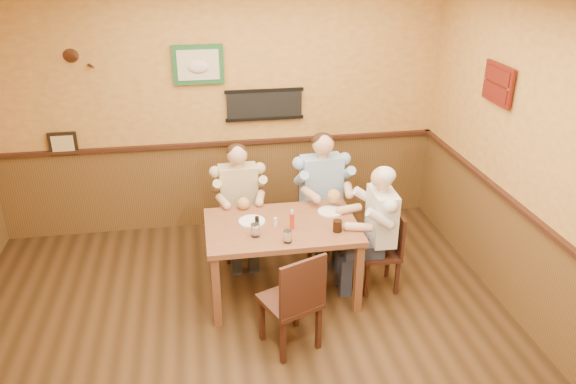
{
  "coord_description": "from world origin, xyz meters",
  "views": [
    {
      "loc": [
        -0.25,
        -3.58,
        3.19
      ],
      "look_at": [
        0.5,
        0.88,
        1.1
      ],
      "focal_mm": 35.0,
      "sensor_mm": 36.0,
      "label": 1
    }
  ],
  "objects_px": {
    "dining_table": "(282,233)",
    "diner_tan_shirt": "(239,207)",
    "chair_back_right": "(320,216)",
    "chair_right_end": "(379,251)",
    "pepper_shaker": "(257,221)",
    "chair_near_side": "(290,298)",
    "diner_blue_polo": "(321,201)",
    "water_glass_mid": "(288,236)",
    "salt_shaker": "(275,222)",
    "hot_sauce_bottle": "(292,220)",
    "diner_white_elder": "(380,236)",
    "cola_tumbler": "(337,226)",
    "water_glass_left": "(255,230)",
    "chair_back_left": "(240,222)"
  },
  "relations": [
    {
      "from": "water_glass_left",
      "to": "salt_shaker",
      "type": "distance_m",
      "value": 0.26
    },
    {
      "from": "chair_right_end",
      "to": "chair_back_right",
      "type": "bearing_deg",
      "value": -150.03
    },
    {
      "from": "chair_near_side",
      "to": "diner_blue_polo",
      "type": "bearing_deg",
      "value": -134.22
    },
    {
      "from": "chair_back_right",
      "to": "chair_right_end",
      "type": "distance_m",
      "value": 0.86
    },
    {
      "from": "water_glass_mid",
      "to": "pepper_shaker",
      "type": "height_order",
      "value": "water_glass_mid"
    },
    {
      "from": "chair_back_right",
      "to": "hot_sauce_bottle",
      "type": "xyz_separation_m",
      "value": [
        -0.45,
        -0.8,
        0.4
      ]
    },
    {
      "from": "hot_sauce_bottle",
      "to": "pepper_shaker",
      "type": "bearing_deg",
      "value": 162.72
    },
    {
      "from": "salt_shaker",
      "to": "chair_right_end",
      "type": "bearing_deg",
      "value": -2.11
    },
    {
      "from": "chair_near_side",
      "to": "cola_tumbler",
      "type": "bearing_deg",
      "value": -156.64
    },
    {
      "from": "chair_back_left",
      "to": "water_glass_left",
      "type": "distance_m",
      "value": 1.04
    },
    {
      "from": "diner_tan_shirt",
      "to": "hot_sauce_bottle",
      "type": "distance_m",
      "value": 1.0
    },
    {
      "from": "dining_table",
      "to": "diner_tan_shirt",
      "type": "relative_size",
      "value": 1.22
    },
    {
      "from": "diner_white_elder",
      "to": "chair_back_right",
      "type": "bearing_deg",
      "value": -150.03
    },
    {
      "from": "pepper_shaker",
      "to": "diner_tan_shirt",
      "type": "bearing_deg",
      "value": 97.77
    },
    {
      "from": "chair_back_left",
      "to": "cola_tumbler",
      "type": "distance_m",
      "value": 1.34
    },
    {
      "from": "chair_near_side",
      "to": "pepper_shaker",
      "type": "bearing_deg",
      "value": -99.4
    },
    {
      "from": "diner_blue_polo",
      "to": "dining_table",
      "type": "bearing_deg",
      "value": -131.39
    },
    {
      "from": "water_glass_mid",
      "to": "cola_tumbler",
      "type": "xyz_separation_m",
      "value": [
        0.47,
        0.12,
        -0.0
      ]
    },
    {
      "from": "diner_blue_polo",
      "to": "hot_sauce_bottle",
      "type": "distance_m",
      "value": 0.94
    },
    {
      "from": "diner_blue_polo",
      "to": "cola_tumbler",
      "type": "relative_size",
      "value": 11.3
    },
    {
      "from": "diner_white_elder",
      "to": "hot_sauce_bottle",
      "type": "height_order",
      "value": "diner_white_elder"
    },
    {
      "from": "dining_table",
      "to": "water_glass_left",
      "type": "distance_m",
      "value": 0.35
    },
    {
      "from": "water_glass_left",
      "to": "salt_shaker",
      "type": "relative_size",
      "value": 1.49
    },
    {
      "from": "diner_tan_shirt",
      "to": "diner_blue_polo",
      "type": "distance_m",
      "value": 0.87
    },
    {
      "from": "diner_blue_polo",
      "to": "salt_shaker",
      "type": "xyz_separation_m",
      "value": [
        -0.59,
        -0.72,
        0.18
      ]
    },
    {
      "from": "water_glass_mid",
      "to": "salt_shaker",
      "type": "xyz_separation_m",
      "value": [
        -0.06,
        0.32,
        -0.02
      ]
    },
    {
      "from": "chair_back_left",
      "to": "diner_white_elder",
      "type": "height_order",
      "value": "diner_white_elder"
    },
    {
      "from": "dining_table",
      "to": "diner_blue_polo",
      "type": "height_order",
      "value": "diner_blue_polo"
    },
    {
      "from": "chair_back_left",
      "to": "hot_sauce_bottle",
      "type": "distance_m",
      "value": 1.06
    },
    {
      "from": "water_glass_mid",
      "to": "chair_right_end",
      "type": "bearing_deg",
      "value": 16.54
    },
    {
      "from": "chair_back_right",
      "to": "chair_right_end",
      "type": "height_order",
      "value": "chair_back_right"
    },
    {
      "from": "water_glass_mid",
      "to": "cola_tumbler",
      "type": "distance_m",
      "value": 0.49
    },
    {
      "from": "pepper_shaker",
      "to": "chair_back_right",
      "type": "bearing_deg",
      "value": 42.88
    },
    {
      "from": "chair_back_right",
      "to": "hot_sauce_bottle",
      "type": "bearing_deg",
      "value": -124.02
    },
    {
      "from": "dining_table",
      "to": "diner_tan_shirt",
      "type": "distance_m",
      "value": 0.85
    },
    {
      "from": "diner_blue_polo",
      "to": "pepper_shaker",
      "type": "bearing_deg",
      "value": -141.79
    },
    {
      "from": "water_glass_mid",
      "to": "salt_shaker",
      "type": "bearing_deg",
      "value": 100.57
    },
    {
      "from": "diner_tan_shirt",
      "to": "cola_tumbler",
      "type": "distance_m",
      "value": 1.3
    },
    {
      "from": "chair_right_end",
      "to": "salt_shaker",
      "type": "distance_m",
      "value": 1.07
    },
    {
      "from": "hot_sauce_bottle",
      "to": "chair_back_right",
      "type": "bearing_deg",
      "value": 60.65
    },
    {
      "from": "diner_tan_shirt",
      "to": "salt_shaker",
      "type": "xyz_separation_m",
      "value": [
        0.27,
        -0.79,
        0.22
      ]
    },
    {
      "from": "chair_near_side",
      "to": "diner_blue_polo",
      "type": "xyz_separation_m",
      "value": [
        0.58,
        1.46,
        0.15
      ]
    },
    {
      "from": "pepper_shaker",
      "to": "chair_near_side",
      "type": "bearing_deg",
      "value": -76.89
    },
    {
      "from": "chair_back_left",
      "to": "water_glass_mid",
      "type": "xyz_separation_m",
      "value": [
        0.33,
        -1.11,
        0.41
      ]
    },
    {
      "from": "salt_shaker",
      "to": "diner_blue_polo",
      "type": "bearing_deg",
      "value": 50.75
    },
    {
      "from": "dining_table",
      "to": "chair_near_side",
      "type": "distance_m",
      "value": 0.78
    },
    {
      "from": "chair_right_end",
      "to": "diner_tan_shirt",
      "type": "xyz_separation_m",
      "value": [
        -1.27,
        0.83,
        0.17
      ]
    },
    {
      "from": "diner_blue_polo",
      "to": "salt_shaker",
      "type": "height_order",
      "value": "diner_blue_polo"
    },
    {
      "from": "chair_back_right",
      "to": "hot_sauce_bottle",
      "type": "distance_m",
      "value": 1.0
    },
    {
      "from": "chair_back_right",
      "to": "chair_back_left",
      "type": "bearing_deg",
      "value": 170.68
    }
  ]
}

